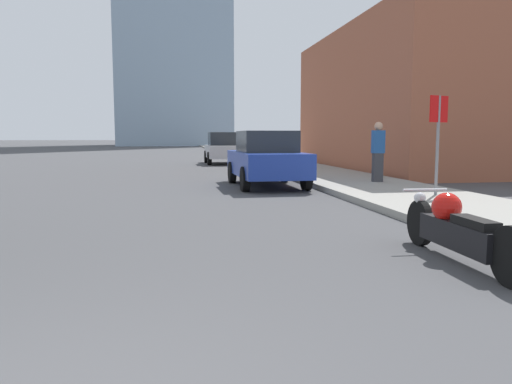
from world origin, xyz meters
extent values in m
cube|color=gray|center=(6.32, 40.00, 0.07)|extent=(3.18, 240.00, 0.15)
cube|color=#9E563D|center=(14.97, 19.30, 3.13)|extent=(13.72, 13.68, 6.27)
cylinder|color=black|center=(4.07, 4.03, 0.31)|extent=(0.12, 0.63, 0.63)
cylinder|color=black|center=(4.02, 2.06, 0.31)|extent=(0.12, 0.63, 0.63)
cube|color=black|center=(4.04, 3.04, 0.33)|extent=(0.28, 1.51, 0.32)
sphere|color=red|center=(4.05, 3.34, 0.63)|extent=(0.36, 0.36, 0.36)
cube|color=black|center=(4.03, 2.72, 0.54)|extent=(0.24, 0.69, 0.10)
sphere|color=silver|center=(4.07, 4.06, 0.66)|extent=(0.16, 0.16, 0.16)
cylinder|color=silver|center=(4.07, 3.92, 0.78)|extent=(0.62, 0.05, 0.04)
cube|color=#1E3899|center=(3.49, 12.40, 0.69)|extent=(1.89, 4.24, 0.69)
cube|color=#23282D|center=(3.49, 12.40, 1.35)|extent=(1.58, 2.04, 0.62)
cylinder|color=black|center=(2.60, 13.69, 0.34)|extent=(0.21, 0.69, 0.69)
cylinder|color=black|center=(4.34, 13.71, 0.34)|extent=(0.21, 0.69, 0.69)
cylinder|color=black|center=(2.65, 11.08, 0.34)|extent=(0.21, 0.69, 0.69)
cylinder|color=black|center=(4.38, 11.11, 0.34)|extent=(0.21, 0.69, 0.69)
cube|color=#BCBCC1|center=(3.42, 24.96, 0.68)|extent=(1.71, 4.04, 0.66)
cube|color=#23282D|center=(3.42, 24.96, 1.36)|extent=(1.45, 1.94, 0.71)
cylinder|color=black|center=(2.62, 26.21, 0.35)|extent=(0.20, 0.69, 0.69)
cylinder|color=black|center=(4.23, 26.21, 0.35)|extent=(0.20, 0.69, 0.69)
cylinder|color=black|center=(2.61, 23.71, 0.35)|extent=(0.20, 0.69, 0.69)
cylinder|color=black|center=(4.23, 23.70, 0.35)|extent=(0.20, 0.69, 0.69)
cylinder|color=slate|center=(6.72, 8.33, 1.29)|extent=(0.07, 0.07, 2.27)
cube|color=red|center=(6.72, 8.33, 2.12)|extent=(0.57, 0.26, 0.60)
cube|color=#38383D|center=(6.75, 11.76, 0.58)|extent=(0.29, 0.20, 0.85)
cube|color=#235193|center=(6.75, 11.76, 1.34)|extent=(0.36, 0.20, 0.68)
sphere|color=tan|center=(6.75, 11.76, 1.80)|extent=(0.25, 0.25, 0.25)
camera|label=1|loc=(0.71, -2.30, 1.50)|focal=35.00mm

